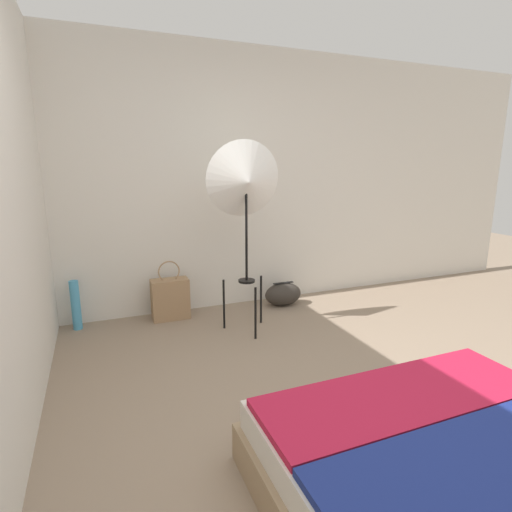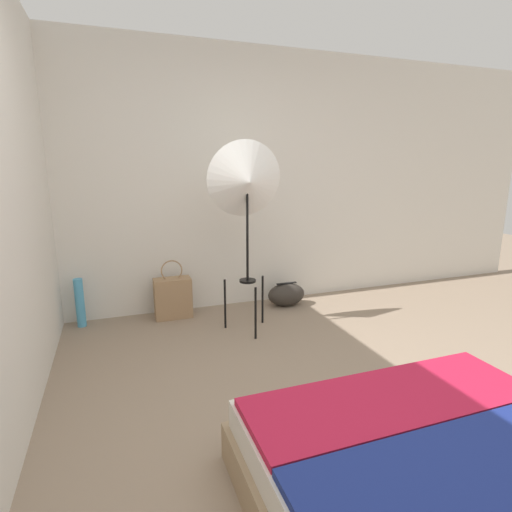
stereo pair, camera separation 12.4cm
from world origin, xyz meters
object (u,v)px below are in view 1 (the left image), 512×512
(tote_bag, at_px, (170,299))
(duffel_bag, at_px, (283,294))
(paper_roll, at_px, (76,305))
(photo_umbrella, at_px, (246,183))

(tote_bag, distance_m, duffel_bag, 1.18)
(duffel_bag, xyz_separation_m, paper_roll, (-2.01, 0.12, 0.11))
(tote_bag, distance_m, paper_roll, 0.84)
(tote_bag, height_order, paper_roll, tote_bag)
(paper_roll, bearing_deg, tote_bag, -3.96)
(photo_umbrella, height_order, tote_bag, photo_umbrella)
(paper_roll, bearing_deg, photo_umbrella, -22.38)
(tote_bag, relative_size, paper_roll, 1.26)
(photo_umbrella, height_order, duffel_bag, photo_umbrella)
(duffel_bag, bearing_deg, photo_umbrella, -141.57)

